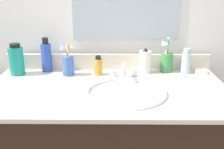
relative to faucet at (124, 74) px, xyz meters
The scene contains 13 objects.
countertop 0.16m from the faucet, 122.56° to the right, with size 1.17×0.63×0.02m, color beige.
backsplash 0.19m from the faucet, 117.36° to the left, with size 1.17×0.02×0.09m, color beige.
back_wall 0.30m from the faucet, 110.68° to the left, with size 2.27×0.04×1.30m, color white.
sink_basin 0.20m from the faucet, 90.00° to the right, with size 0.38×0.38×0.11m.
faucet is the anchor object (origin of this frame).
bottle_oil_amber 0.15m from the faucet, 153.81° to the left, with size 0.04×0.04×0.11m.
bottle_shampoo_blue 0.45m from the faucet, 163.15° to the left, with size 0.06×0.06×0.19m.
bottle_mouthwash_teal 0.59m from the faucet, behind, with size 0.08×0.08×0.17m.
bottle_gel_clear 0.36m from the faucet, 16.07° to the left, with size 0.05×0.05×0.14m.
bottle_lotion_white 0.17m from the faucet, 41.72° to the left, with size 0.07×0.07×0.14m.
cup_green 0.28m from the faucet, 27.48° to the left, with size 0.07×0.10×0.19m.
cup_blue_plastic 0.31m from the faucet, 168.63° to the left, with size 0.06×0.06×0.17m.
soap_bar 0.44m from the faucet, 11.89° to the left, with size 0.06×0.04×0.02m, color white.
Camera 1 is at (0.04, -1.22, 1.28)m, focal length 44.00 mm.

